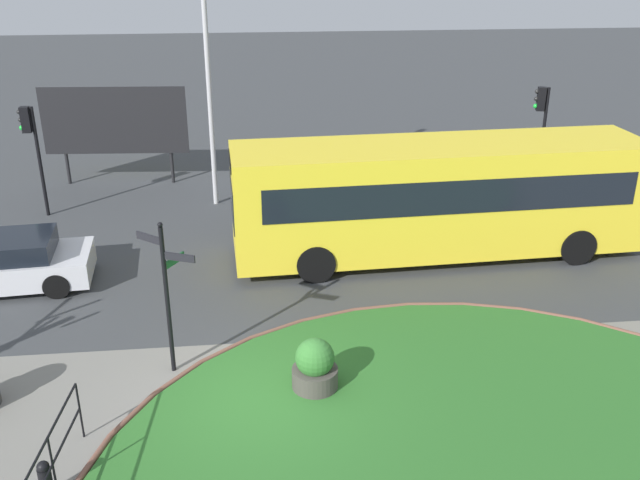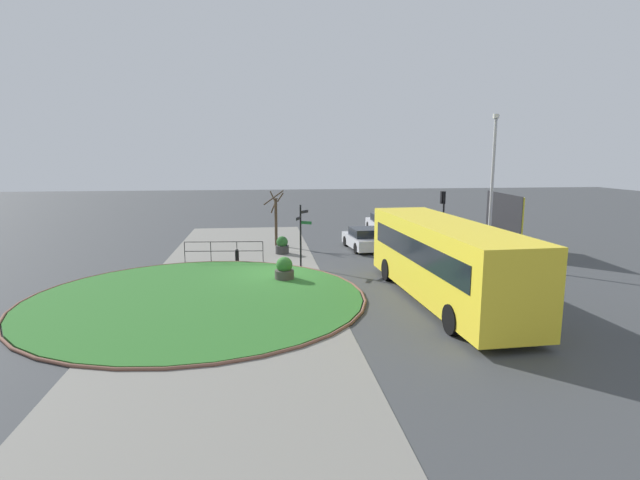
{
  "view_description": "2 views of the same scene",
  "coord_description": "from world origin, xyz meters",
  "px_view_note": "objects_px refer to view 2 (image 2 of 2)",
  "views": [
    {
      "loc": [
        -0.03,
        -10.98,
        7.99
      ],
      "look_at": [
        1.5,
        3.12,
        1.95
      ],
      "focal_mm": 39.14,
      "sensor_mm": 36.0,
      "label": 1
    },
    {
      "loc": [
        23.33,
        -0.72,
        5.74
      ],
      "look_at": [
        2.47,
        1.75,
        2.11
      ],
      "focal_mm": 27.73,
      "sensor_mm": 36.0,
      "label": 2
    }
  ],
  "objects_px": {
    "bollard_foreground": "(237,255)",
    "planter_kerbside": "(282,246)",
    "lamppost_tall": "(492,185)",
    "traffic_light_far": "(443,206)",
    "car_near_lane": "(365,239)",
    "bus_yellow": "(444,259)",
    "car_far_lane": "(383,224)",
    "planter_near_signpost": "(284,270)",
    "signpost_directional": "(301,231)",
    "billboard_left": "(504,214)",
    "street_tree_bare": "(276,217)"
  },
  "relations": [
    {
      "from": "bus_yellow",
      "to": "car_near_lane",
      "type": "height_order",
      "value": "bus_yellow"
    },
    {
      "from": "street_tree_bare",
      "to": "car_near_lane",
      "type": "bearing_deg",
      "value": 70.62
    },
    {
      "from": "lamppost_tall",
      "to": "traffic_light_far",
      "type": "bearing_deg",
      "value": -174.47
    },
    {
      "from": "bollard_foreground",
      "to": "car_far_lane",
      "type": "xyz_separation_m",
      "value": [
        -9.15,
        10.42,
        0.3
      ]
    },
    {
      "from": "bollard_foreground",
      "to": "traffic_light_far",
      "type": "relative_size",
      "value": 0.2
    },
    {
      "from": "bus_yellow",
      "to": "planter_near_signpost",
      "type": "height_order",
      "value": "bus_yellow"
    },
    {
      "from": "lamppost_tall",
      "to": "car_near_lane",
      "type": "bearing_deg",
      "value": -131.29
    },
    {
      "from": "bus_yellow",
      "to": "street_tree_bare",
      "type": "relative_size",
      "value": 3.19
    },
    {
      "from": "street_tree_bare",
      "to": "bollard_foreground",
      "type": "bearing_deg",
      "value": -26.18
    },
    {
      "from": "bollard_foreground",
      "to": "planter_kerbside",
      "type": "relative_size",
      "value": 0.66
    },
    {
      "from": "signpost_directional",
      "to": "street_tree_bare",
      "type": "relative_size",
      "value": 0.93
    },
    {
      "from": "traffic_light_far",
      "to": "planter_kerbside",
      "type": "relative_size",
      "value": 3.33
    },
    {
      "from": "signpost_directional",
      "to": "car_far_lane",
      "type": "xyz_separation_m",
      "value": [
        -10.83,
        7.03,
        -1.24
      ]
    },
    {
      "from": "signpost_directional",
      "to": "bollard_foreground",
      "type": "xyz_separation_m",
      "value": [
        -1.68,
        -3.38,
        -1.54
      ]
    },
    {
      "from": "bollard_foreground",
      "to": "car_far_lane",
      "type": "bearing_deg",
      "value": 131.3
    },
    {
      "from": "car_far_lane",
      "to": "street_tree_bare",
      "type": "height_order",
      "value": "street_tree_bare"
    },
    {
      "from": "traffic_light_far",
      "to": "bus_yellow",
      "type": "bearing_deg",
      "value": 158.61
    },
    {
      "from": "car_near_lane",
      "to": "traffic_light_far",
      "type": "bearing_deg",
      "value": -89.17
    },
    {
      "from": "signpost_directional",
      "to": "car_far_lane",
      "type": "distance_m",
      "value": 12.97
    },
    {
      "from": "lamppost_tall",
      "to": "billboard_left",
      "type": "distance_m",
      "value": 4.7
    },
    {
      "from": "signpost_directional",
      "to": "car_near_lane",
      "type": "xyz_separation_m",
      "value": [
        -4.39,
        4.27,
        -1.26
      ]
    },
    {
      "from": "street_tree_bare",
      "to": "bus_yellow",
      "type": "bearing_deg",
      "value": 25.36
    },
    {
      "from": "signpost_directional",
      "to": "car_near_lane",
      "type": "distance_m",
      "value": 6.25
    },
    {
      "from": "bollard_foreground",
      "to": "signpost_directional",
      "type": "bearing_deg",
      "value": 63.59
    },
    {
      "from": "car_near_lane",
      "to": "planter_near_signpost",
      "type": "relative_size",
      "value": 3.71
    },
    {
      "from": "planter_near_signpost",
      "to": "bollard_foreground",
      "type": "bearing_deg",
      "value": -151.92
    },
    {
      "from": "bollard_foreground",
      "to": "street_tree_bare",
      "type": "height_order",
      "value": "street_tree_bare"
    },
    {
      "from": "signpost_directional",
      "to": "billboard_left",
      "type": "xyz_separation_m",
      "value": [
        -2.92,
        12.42,
        0.36
      ]
    },
    {
      "from": "traffic_light_far",
      "to": "billboard_left",
      "type": "xyz_separation_m",
      "value": [
        1.98,
        3.06,
        -0.3
      ]
    },
    {
      "from": "bollard_foreground",
      "to": "planter_near_signpost",
      "type": "xyz_separation_m",
      "value": [
        4.44,
        2.37,
        0.15
      ]
    },
    {
      "from": "bollard_foreground",
      "to": "traffic_light_far",
      "type": "distance_m",
      "value": 13.33
    },
    {
      "from": "bus_yellow",
      "to": "planter_kerbside",
      "type": "xyz_separation_m",
      "value": [
        -10.3,
        -5.91,
        -1.23
      ]
    },
    {
      "from": "billboard_left",
      "to": "planter_near_signpost",
      "type": "distance_m",
      "value": 14.69
    },
    {
      "from": "bus_yellow",
      "to": "lamppost_tall",
      "type": "relative_size",
      "value": 1.44
    },
    {
      "from": "traffic_light_far",
      "to": "car_near_lane",
      "type": "bearing_deg",
      "value": 94.58
    },
    {
      "from": "signpost_directional",
      "to": "traffic_light_far",
      "type": "relative_size",
      "value": 0.93
    },
    {
      "from": "bus_yellow",
      "to": "car_far_lane",
      "type": "bearing_deg",
      "value": -8.97
    },
    {
      "from": "billboard_left",
      "to": "planter_near_signpost",
      "type": "xyz_separation_m",
      "value": [
        5.68,
        -13.44,
        -1.75
      ]
    },
    {
      "from": "traffic_light_far",
      "to": "street_tree_bare",
      "type": "xyz_separation_m",
      "value": [
        -1.38,
        -10.48,
        -0.72
      ]
    },
    {
      "from": "bollard_foreground",
      "to": "planter_near_signpost",
      "type": "relative_size",
      "value": 0.61
    },
    {
      "from": "car_far_lane",
      "to": "planter_near_signpost",
      "type": "bearing_deg",
      "value": 150.58
    },
    {
      "from": "car_far_lane",
      "to": "planter_near_signpost",
      "type": "distance_m",
      "value": 15.79
    },
    {
      "from": "street_tree_bare",
      "to": "lamppost_tall",
      "type": "bearing_deg",
      "value": 58.17
    },
    {
      "from": "bus_yellow",
      "to": "planter_near_signpost",
      "type": "xyz_separation_m",
      "value": [
        -3.99,
        -6.08,
        -1.19
      ]
    },
    {
      "from": "car_near_lane",
      "to": "planter_kerbside",
      "type": "distance_m",
      "value": 5.18
    },
    {
      "from": "planter_kerbside",
      "to": "planter_near_signpost",
      "type": "bearing_deg",
      "value": -1.55
    },
    {
      "from": "bollard_foreground",
      "to": "planter_near_signpost",
      "type": "distance_m",
      "value": 5.03
    },
    {
      "from": "bollard_foreground",
      "to": "car_near_lane",
      "type": "relative_size",
      "value": 0.17
    },
    {
      "from": "traffic_light_far",
      "to": "planter_near_signpost",
      "type": "bearing_deg",
      "value": 125.31
    },
    {
      "from": "car_far_lane",
      "to": "traffic_light_far",
      "type": "distance_m",
      "value": 6.65
    }
  ]
}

